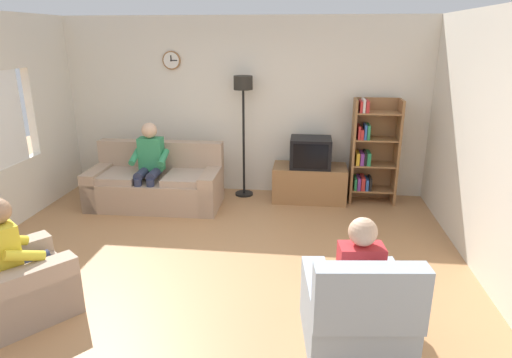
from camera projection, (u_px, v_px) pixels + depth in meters
ground_plane at (211, 268)px, 4.76m from camera, size 12.00×12.00×0.00m
back_wall_assembly at (244, 107)px, 6.85m from camera, size 6.20×0.17×2.70m
right_wall at (511, 157)px, 4.03m from camera, size 0.12×5.80×2.70m
couch at (156, 185)px, 6.48m from camera, size 1.91×0.91×0.90m
tv_stand at (309, 183)px, 6.69m from camera, size 1.10×0.56×0.54m
tv at (311, 152)px, 6.51m from camera, size 0.60×0.49×0.44m
bookshelf at (371, 151)px, 6.50m from camera, size 0.68×0.36×1.55m
floor_lamp at (243, 103)px, 6.53m from camera, size 0.28×0.28×1.85m
armchair_near_window at (12, 286)px, 3.89m from camera, size 1.17×1.19×0.90m
armchair_near_bookshelf at (356, 314)px, 3.50m from camera, size 0.89×0.97×0.90m
person_on_couch at (149, 161)px, 6.26m from camera, size 0.52×0.54×1.24m
person_in_left_armchair at (16, 251)px, 3.85m from camera, size 0.63×0.64×1.12m
person_in_right_armchair at (357, 274)px, 3.49m from camera, size 0.54×0.57×1.12m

